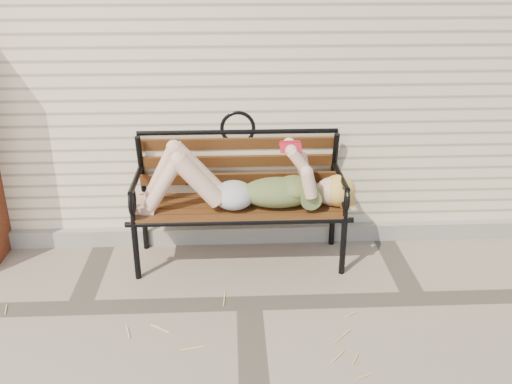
{
  "coord_description": "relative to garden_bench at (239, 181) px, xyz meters",
  "views": [
    {
      "loc": [
        -0.12,
        -3.55,
        2.42
      ],
      "look_at": [
        0.07,
        0.42,
        0.72
      ],
      "focal_mm": 40.0,
      "sensor_mm": 36.0,
      "label": 1
    }
  ],
  "objects": [
    {
      "name": "reading_woman",
      "position": [
        0.02,
        -0.15,
        0.04
      ],
      "size": [
        1.75,
        0.4,
        0.55
      ],
      "color": "#092E40",
      "rests_on": "ground"
    },
    {
      "name": "foundation_strip",
      "position": [
        0.05,
        0.21,
        -0.6
      ],
      "size": [
        8.0,
        0.1,
        0.15
      ],
      "primitive_type": "cube",
      "color": "#A5A195",
      "rests_on": "ground"
    },
    {
      "name": "garden_bench",
      "position": [
        0.0,
        0.0,
        0.0
      ],
      "size": [
        1.85,
        0.74,
        1.2
      ],
      "color": "black",
      "rests_on": "ground"
    },
    {
      "name": "house_wall",
      "position": [
        0.05,
        2.24,
        0.83
      ],
      "size": [
        8.0,
        4.0,
        3.0
      ],
      "primitive_type": "cube",
      "color": "#F3E2BE",
      "rests_on": "ground"
    },
    {
      "name": "ground",
      "position": [
        0.05,
        -0.76,
        -0.67
      ],
      "size": [
        80.0,
        80.0,
        0.0
      ],
      "primitive_type": "plane",
      "color": "gray",
      "rests_on": "ground"
    },
    {
      "name": "straw_scatter",
      "position": [
        -0.43,
        -1.54,
        -0.67
      ],
      "size": [
        2.89,
        1.72,
        0.01
      ],
      "color": "#E4C66F",
      "rests_on": "ground"
    }
  ]
}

